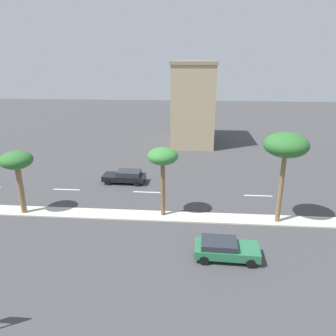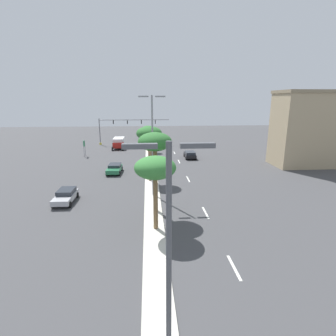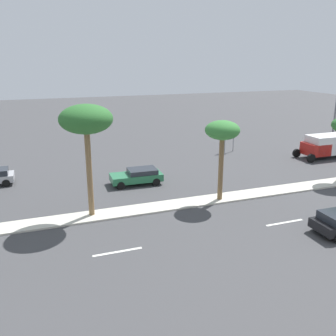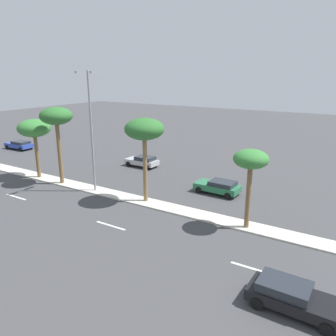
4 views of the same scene
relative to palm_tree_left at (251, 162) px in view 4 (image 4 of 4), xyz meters
name	(u,v)px [view 4 (image 4 of 4)]	position (x,y,z in m)	size (l,w,h in m)	color
ground_plane	(149,204)	(0.22, 9.00, -5.21)	(160.00, 160.00, 0.00)	#424244
median_curb	(76,185)	(0.22, 18.18, -5.15)	(1.80, 82.62, 0.12)	beige
lane_stripe_leading	(253,269)	(-5.03, -2.15, -5.21)	(0.20, 2.80, 0.01)	silver
lane_stripe_far	(111,226)	(-5.03, 9.01, -5.21)	(0.20, 2.80, 0.01)	silver
lane_stripe_outboard	(16,197)	(-5.03, 20.68, -5.21)	(0.20, 2.80, 0.01)	silver
palm_tree_left	(251,162)	(0.00, 0.00, 0.00)	(2.53, 2.53, 5.98)	brown
palm_tree_leading	(144,130)	(0.42, 9.55, 1.33)	(3.43, 3.43, 7.49)	olive
palm_tree_far	(34,129)	(0.06, 23.79, 0.27)	(3.47, 3.47, 6.41)	brown
palm_tree_inboard	(56,118)	(-0.05, 19.99, 1.74)	(3.24, 3.24, 7.92)	brown
street_lamp_leading	(91,124)	(0.10, 15.44, 1.46)	(2.90, 0.24, 11.37)	gray
sedan_black_leading	(292,296)	(-7.49, -4.84, -4.47)	(2.16, 4.59, 1.38)	black
sedan_green_front	(218,186)	(5.86, 4.78, -4.49)	(2.22, 4.40, 1.31)	#287047
sedan_silver_far	(143,161)	(9.80, 16.62, -4.48)	(2.03, 4.14, 1.36)	#B2B2B7
sedan_blue_inboard	(19,145)	(7.94, 38.45, -4.50)	(2.20, 4.49, 1.29)	#2D47AD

